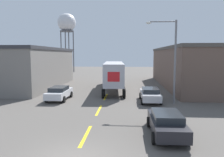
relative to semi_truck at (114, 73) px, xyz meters
The scene contains 9 objects.
road_centerline 12.05m from the semi_truck, 92.87° to the right, with size 0.20×15.78×0.01m.
warehouse_left 14.23m from the semi_truck, behind, with size 11.30×18.38×5.93m.
warehouse_right 14.32m from the semi_truck, 16.50° to the left, with size 12.83×24.27×6.05m.
semi_truck is the anchor object (origin of this frame).
parked_car_right_mid 9.13m from the semi_truck, 61.58° to the right, with size 2.05×4.70×1.44m.
parked_car_left_far 9.49m from the semi_truck, 125.74° to the right, with size 2.05×4.70×1.44m.
parked_car_right_near 18.06m from the semi_truck, 76.23° to the right, with size 2.05×4.70×1.44m.
water_tower 36.16m from the semi_truck, 116.14° to the left, with size 5.09×5.09×16.39m.
street_lamp 10.91m from the semi_truck, 54.19° to the right, with size 3.04×0.32×8.23m.
Camera 1 is at (2.48, -9.37, 4.87)m, focal length 35.00 mm.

